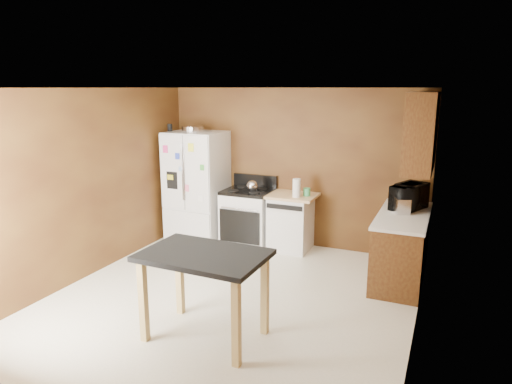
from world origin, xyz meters
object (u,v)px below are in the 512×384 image
Objects in this scene: gas_range at (248,216)px; dishwasher at (291,222)px; refrigerator at (197,186)px; island at (204,266)px; green_canister at (307,192)px; roasting_pan at (193,129)px; paper_towel at (297,188)px; toaster at (401,205)px; microwave at (409,198)px; pen_cup at (170,128)px; kettle at (252,186)px.

gas_range reaches higher than dishwasher.
dishwasher is at bearing 2.99° from refrigerator.
refrigerator is at bearing 121.81° from island.
roasting_pan is at bearing -176.90° from green_canister.
refrigerator is 3.21m from island.
paper_towel is 0.20m from green_canister.
microwave reaches higher than toaster.
refrigerator is at bearing 111.05° from microwave.
toaster is at bearing -6.29° from refrigerator.
green_canister is at bearing 4.34° from pen_cup.
gas_range is at bearing 3.81° from refrigerator.
gas_range is (-2.40, 0.42, -0.54)m from toaster.
roasting_pan is 2.12m from green_canister.
microwave reaches higher than gas_range.
roasting_pan is 3.40m from island.
pen_cup reaches higher than dishwasher.
dishwasher is (2.06, 0.16, -1.41)m from pen_cup.
toaster is at bearing -10.06° from gas_range.
dishwasher is 0.72× the size of island.
refrigerator is (0.43, 0.08, -0.96)m from pen_cup.
gas_range reaches higher than green_canister.
gas_range is at bearing 147.50° from toaster.
paper_towel reaches higher than island.
pen_cup is 0.11× the size of gas_range.
pen_cup is 1.69m from kettle.
roasting_pan is 0.63× the size of microwave.
paper_towel is 2.69m from island.
pen_cup is 1.06m from refrigerator.
roasting_pan is 2.98× the size of pen_cup.
microwave is 0.63× the size of dishwasher.
paper_towel is at bearing -1.94° from kettle.
green_canister is (1.92, 0.10, -0.90)m from roasting_pan.
pen_cup reaches higher than kettle.
paper_towel is (0.74, -0.03, 0.04)m from kettle.
gas_range reaches higher than kettle.
dishwasher is at bearing 4.54° from pen_cup.
refrigerator is at bearing 151.27° from toaster.
pen_cup reaches higher than refrigerator.
microwave is 1.86m from dishwasher.
paper_towel is 1.77m from refrigerator.
green_canister is 2.84m from island.
island is at bearing -74.33° from gas_range.
pen_cup is 0.10× the size of island.
kettle is 0.10× the size of refrigerator.
refrigerator is at bearing -177.05° from green_canister.
refrigerator is 1.69m from dishwasher.
roasting_pan is 1.97× the size of kettle.
kettle reaches higher than green_canister.
refrigerator reaches higher than green_canister.
island is at bearing -91.43° from paper_towel.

